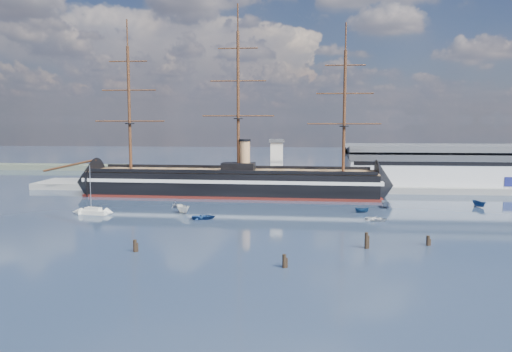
{
  "coord_description": "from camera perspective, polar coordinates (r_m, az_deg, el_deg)",
  "views": [
    {
      "loc": [
        9.94,
        -91.95,
        23.31
      ],
      "look_at": [
        -0.71,
        35.0,
        9.0
      ],
      "focal_mm": 35.0,
      "sensor_mm": 36.0,
      "label": 1
    }
  ],
  "objects": [
    {
      "name": "motorboat_c",
      "position": [
        137.43,
        14.67,
        -3.57
      ],
      "size": [
        5.99,
        2.75,
        2.32
      ],
      "primitive_type": "imported",
      "rotation": [
        0.0,
        0.0,
        0.11
      ],
      "color": "gray",
      "rests_on": "ground"
    },
    {
      "name": "motorboat_e",
      "position": [
        119.45,
        13.58,
        -5.03
      ],
      "size": [
        2.23,
        3.41,
        1.48
      ],
      "primitive_type": "imported",
      "rotation": [
        0.0,
        0.0,
        1.24
      ],
      "color": "silver",
      "rests_on": "ground"
    },
    {
      "name": "quay",
      "position": [
        169.56,
        4.77,
        -1.51
      ],
      "size": [
        180.0,
        18.0,
        2.0
      ],
      "primitive_type": "cube",
      "color": "slate",
      "rests_on": "ground"
    },
    {
      "name": "motorboat_g",
      "position": [
        129.24,
        12.02,
        -4.12
      ],
      "size": [
        1.63,
        4.07,
        1.6
      ],
      "primitive_type": "imported",
      "rotation": [
        0.0,
        0.0,
        1.53
      ],
      "color": "navy",
      "rests_on": "ground"
    },
    {
      "name": "warship",
      "position": [
        154.73,
        -3.39,
        -0.76
      ],
      "size": [
        113.14,
        19.24,
        53.94
      ],
      "rotation": [
        0.0,
        0.0,
        -0.03
      ],
      "color": "black",
      "rests_on": "ground"
    },
    {
      "name": "sailboat",
      "position": [
        130.67,
        -18.11,
        -3.84
      ],
      "size": [
        7.95,
        3.94,
        12.23
      ],
      "rotation": [
        0.0,
        0.0,
        -0.23
      ],
      "color": "beige",
      "rests_on": "ground"
    },
    {
      "name": "motorboat_b",
      "position": [
        119.01,
        -6.01,
        -4.92
      ],
      "size": [
        2.1,
        3.72,
        1.64
      ],
      "primitive_type": "imported",
      "rotation": [
        0.0,
        0.0,
        1.78
      ],
      "color": "navy",
      "rests_on": "ground"
    },
    {
      "name": "piling_near_right",
      "position": [
        94.04,
        12.48,
        -8.1
      ],
      "size": [
        0.64,
        0.64,
        3.69
      ],
      "primitive_type": "cylinder",
      "color": "black",
      "rests_on": "ground"
    },
    {
      "name": "motorboat_a",
      "position": [
        126.85,
        -8.32,
        -4.25
      ],
      "size": [
        6.86,
        5.91,
        2.68
      ],
      "primitive_type": "imported",
      "rotation": [
        0.0,
        0.0,
        0.63
      ],
      "color": "white",
      "rests_on": "ground"
    },
    {
      "name": "warehouse",
      "position": [
        179.2,
        20.34,
        1.1
      ],
      "size": [
        63.0,
        21.0,
        11.6
      ],
      "color": "#B7BABC",
      "rests_on": "ground"
    },
    {
      "name": "piling_far_right",
      "position": [
        99.3,
        19.04,
        -7.53
      ],
      "size": [
        0.64,
        0.64,
        2.59
      ],
      "primitive_type": "cylinder",
      "color": "black",
      "rests_on": "ground"
    },
    {
      "name": "piling_near_mid",
      "position": [
        80.56,
        3.24,
        -10.42
      ],
      "size": [
        0.64,
        0.64,
        2.88
      ],
      "primitive_type": "cylinder",
      "color": "black",
      "rests_on": "ground"
    },
    {
      "name": "piling_near_left",
      "position": [
        92.27,
        -13.64,
        -8.41
      ],
      "size": [
        0.64,
        0.64,
        2.88
      ],
      "primitive_type": "cylinder",
      "color": "black",
      "rests_on": "ground"
    },
    {
      "name": "motorboat_d",
      "position": [
        135.23,
        -9.16,
        -3.6
      ],
      "size": [
        5.08,
        5.37,
        1.9
      ],
      "primitive_type": "imported",
      "rotation": [
        0.0,
        0.0,
        0.86
      ],
      "color": "gray",
      "rests_on": "ground"
    },
    {
      "name": "motorboat_f",
      "position": [
        147.2,
        24.14,
        -3.27
      ],
      "size": [
        5.84,
        3.78,
        2.19
      ],
      "primitive_type": "imported",
      "rotation": [
        0.0,
        0.0,
        0.35
      ],
      "color": "navy",
      "rests_on": "ground"
    },
    {
      "name": "quay_tower",
      "position": [
        165.65,
        2.38,
        1.71
      ],
      "size": [
        5.0,
        5.0,
        15.0
      ],
      "color": "silver",
      "rests_on": "ground"
    },
    {
      "name": "ground",
      "position": [
        134.36,
        0.48,
        -3.58
      ],
      "size": [
        600.0,
        600.0,
        0.0
      ],
      "primitive_type": "plane",
      "color": "#1D2C44",
      "rests_on": "ground"
    }
  ]
}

